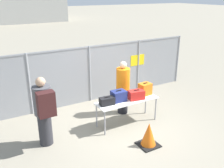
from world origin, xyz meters
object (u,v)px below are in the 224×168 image
Objects in this scene: suitcase_red at (136,95)px; utility_trailer at (118,65)px; suitcase_black at (107,101)px; traffic_cone at (149,135)px; suitcase_navy at (119,96)px; suitcase_orange at (145,89)px; security_worker_near at (123,87)px; inspection_table at (127,102)px; traveler_hooded at (44,110)px.

suitcase_red is 0.12× the size of utility_trailer.
suitcase_black reaches higher than traffic_cone.
suitcase_navy is 1.42m from traffic_cone.
suitcase_navy is 0.64× the size of traffic_cone.
suitcase_orange is at bearing -0.19° from suitcase_navy.
security_worker_near reaches higher than traffic_cone.
suitcase_red is 1.26× the size of suitcase_orange.
security_worker_near is (0.90, 0.63, 0.02)m from suitcase_black.
utility_trailer is (1.95, 4.21, -0.46)m from suitcase_red.
suitcase_orange is at bearing 6.76° from inspection_table.
traffic_cone is (2.17, -1.28, -0.69)m from traveler_hooded.
inspection_table is 1.27m from traffic_cone.
suitcase_orange reaches higher than inspection_table.
suitcase_red is at bearing -160.51° from suitcase_orange.
suitcase_black is 1.12× the size of suitcase_orange.
suitcase_red is at bearing -14.62° from inspection_table.
traveler_hooded is 2.65m from security_worker_near.
suitcase_red is 0.72m from security_worker_near.
traffic_cone is at bearing -113.78° from utility_trailer.
suitcase_navy is (-0.23, 0.08, 0.21)m from inspection_table.
suitcase_navy is at bearing 179.81° from suitcase_orange.
utility_trailer is (1.53, 4.06, -0.51)m from suitcase_orange.
traveler_hooded is (-2.99, 0.00, 0.07)m from suitcase_orange.
traveler_hooded reaches higher than utility_trailer.
suitcase_red is 0.77× the size of traffic_cone.
utility_trailer is at bearing 55.37° from suitcase_black.
suitcase_navy is at bearing 56.15° from security_worker_near.
suitcase_navy reaches higher than traffic_cone.
suitcase_orange is at bearing -20.73° from traveler_hooded.
inspection_table is 3.86× the size of suitcase_red.
traffic_cone is (-2.35, -5.34, -0.11)m from utility_trailer.
security_worker_near is at bearing 48.53° from suitcase_navy.
suitcase_black is at bearing 111.84° from traffic_cone.
suitcase_navy is at bearing 160.45° from inspection_table.
suitcase_black is 0.24× the size of traveler_hooded.
inspection_table is 4.70m from utility_trailer.
suitcase_navy is at bearing 8.83° from suitcase_black.
security_worker_near is at bearing -8.33° from traveler_hooded.
traveler_hooded is at bearing 177.93° from suitcase_black.
suitcase_navy is 2.09m from traveler_hooded.
suitcase_red is (0.90, -0.09, 0.03)m from suitcase_black.
utility_trailer is at bearing 21.18° from traveler_hooded.
traffic_cone is (0.09, -1.29, -0.59)m from suitcase_navy.
suitcase_black is at bearing -124.63° from utility_trailer.
traveler_hooded is at bearing 149.39° from traffic_cone.
traveler_hooded reaches higher than suitcase_red.
suitcase_navy is at bearing -121.03° from utility_trailer.
utility_trailer is at bearing -111.45° from security_worker_near.
security_worker_near is (2.58, 0.57, -0.11)m from traveler_hooded.
inspection_table is 4.62× the size of suitcase_navy.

